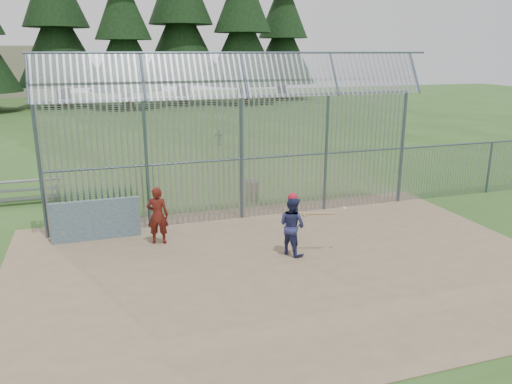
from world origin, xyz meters
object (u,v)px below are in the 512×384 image
object	(u,v)px
dugout_wall	(96,220)
batter	(292,226)
onlooker	(158,215)
trash_can	(252,190)
bleacher	(17,192)

from	to	relation	value
dugout_wall	batter	size ratio (longest dim) A/B	1.55
onlooker	dugout_wall	bearing A→B (deg)	-11.11
batter	onlooker	size ratio (longest dim) A/B	0.97
onlooker	trash_can	distance (m)	5.15
dugout_wall	batter	distance (m)	5.73
dugout_wall	trash_can	world-z (taller)	dugout_wall
bleacher	trash_can	bearing A→B (deg)	-16.11
onlooker	bleacher	size ratio (longest dim) A/B	0.56
bleacher	batter	bearing A→B (deg)	-44.79
dugout_wall	batter	xyz separation A→B (m)	(5.01, -2.77, 0.21)
batter	onlooker	world-z (taller)	onlooker
trash_can	bleacher	size ratio (longest dim) A/B	0.27
dugout_wall	batter	world-z (taller)	batter
batter	dugout_wall	bearing A→B (deg)	34.00
dugout_wall	trash_can	xyz separation A→B (m)	(5.57, 2.49, -0.24)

